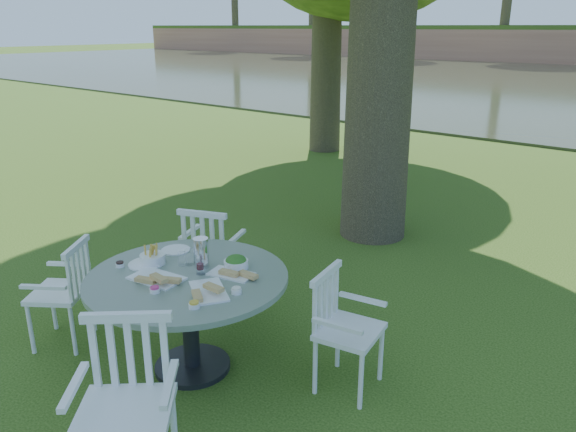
% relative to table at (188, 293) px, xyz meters
% --- Properties ---
extents(ground, '(140.00, 140.00, 0.00)m').
position_rel_table_xyz_m(ground, '(-0.12, 1.06, -0.62)').
color(ground, '#203E0C').
rests_on(ground, ground).
extents(table, '(1.43, 1.43, 0.76)m').
position_rel_table_xyz_m(table, '(0.00, 0.00, 0.00)').
color(table, black).
rests_on(table, ground).
extents(chair_ne, '(0.48, 0.50, 0.86)m').
position_rel_table_xyz_m(chair_ne, '(0.93, 0.54, -0.12)').
color(chair_ne, white).
rests_on(chair_ne, ground).
extents(chair_nw, '(0.59, 0.58, 0.92)m').
position_rel_table_xyz_m(chair_nw, '(-0.69, 0.83, -0.08)').
color(chair_nw, white).
rests_on(chair_nw, ground).
extents(chair_sw, '(0.58, 0.58, 0.85)m').
position_rel_table_xyz_m(chair_sw, '(-1.02, -0.36, -0.12)').
color(chair_sw, white).
rests_on(chair_sw, ground).
extents(chair_se, '(0.67, 0.67, 0.97)m').
position_rel_table_xyz_m(chair_se, '(0.56, -0.91, -0.05)').
color(chair_se, white).
rests_on(chair_se, ground).
extents(tableware, '(1.06, 0.75, 0.22)m').
position_rel_table_xyz_m(tableware, '(-0.06, 0.07, 0.18)').
color(tableware, white).
rests_on(tableware, table).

